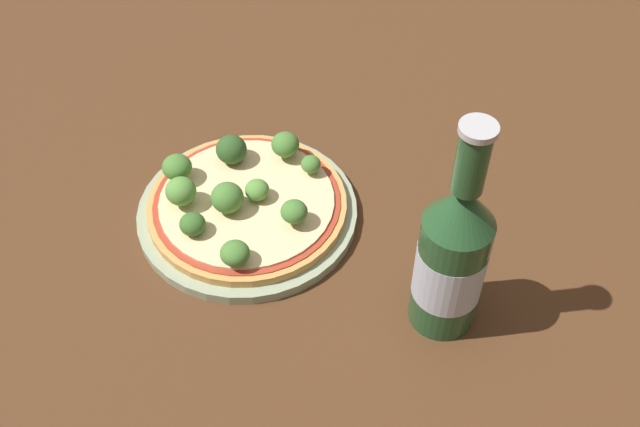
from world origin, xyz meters
TOP-DOWN VIEW (x-y plane):
  - ground_plane at (0.00, 0.00)m, footprint 3.00×3.00m
  - plate at (-0.02, -0.01)m, footprint 0.24×0.24m
  - pizza at (-0.02, -0.01)m, footprint 0.22×0.22m
  - broccoli_floret_0 at (0.04, 0.02)m, footprint 0.03×0.03m
  - broccoli_floret_1 at (-0.00, -0.08)m, footprint 0.03×0.03m
  - broccoli_floret_2 at (-0.01, 0.00)m, footprint 0.03×0.03m
  - broccoli_floret_3 at (-0.04, -0.07)m, footprint 0.03×0.03m
  - broccoli_floret_4 at (-0.08, -0.00)m, footprint 0.03×0.03m
  - broccoli_floret_5 at (0.06, -0.06)m, footprint 0.03×0.03m
  - broccoli_floret_6 at (-0.01, -0.03)m, footprint 0.03×0.03m
  - broccoli_floret_7 at (-0.05, 0.06)m, footprint 0.03×0.03m
  - broccoli_floret_8 at (-0.02, 0.07)m, footprint 0.02×0.02m
  - broccoli_floret_9 at (-0.08, -0.06)m, footprint 0.03×0.03m
  - beer_bottle at (0.19, 0.10)m, footprint 0.06×0.06m

SIDE VIEW (x-z plane):
  - ground_plane at x=0.00m, z-range 0.00..0.00m
  - plate at x=-0.02m, z-range 0.00..0.01m
  - pizza at x=-0.02m, z-range 0.01..0.03m
  - broccoli_floret_2 at x=-0.01m, z-range 0.03..0.05m
  - broccoli_floret_1 at x=0.00m, z-range 0.03..0.05m
  - broccoli_floret_8 at x=-0.02m, z-range 0.03..0.05m
  - broccoli_floret_5 at x=0.06m, z-range 0.03..0.05m
  - broccoli_floret_4 at x=-0.08m, z-range 0.03..0.06m
  - broccoli_floret_0 at x=0.04m, z-range 0.03..0.06m
  - broccoli_floret_6 at x=-0.01m, z-range 0.03..0.06m
  - broccoli_floret_9 at x=-0.08m, z-range 0.03..0.06m
  - broccoli_floret_7 at x=-0.05m, z-range 0.03..0.06m
  - broccoli_floret_3 at x=-0.04m, z-range 0.03..0.06m
  - beer_bottle at x=0.19m, z-range -0.03..0.21m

